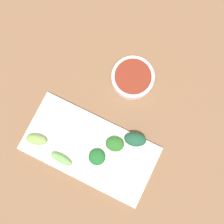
{
  "coord_description": "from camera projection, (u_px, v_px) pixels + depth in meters",
  "views": [
    {
      "loc": [
        0.1,
        0.05,
        0.87
      ],
      "look_at": [
        -0.02,
        -0.01,
        0.05
      ],
      "focal_mm": 46.21,
      "sensor_mm": 36.0,
      "label": 1
    }
  ],
  "objects": [
    {
      "name": "broccoli_leafy_1",
      "position": [
        97.0,
        157.0,
        0.82
      ],
      "size": [
        0.06,
        0.06,
        0.02
      ],
      "primitive_type": "ellipsoid",
      "rotation": [
        0.0,
        0.0,
        0.22
      ],
      "color": "#195B23",
      "rests_on": "serving_plate"
    },
    {
      "name": "tabletop",
      "position": [
        112.0,
        120.0,
        0.87
      ],
      "size": [
        2.1,
        2.1,
        0.02
      ],
      "primitive_type": "cube",
      "color": "brown",
      "rests_on": "ground"
    },
    {
      "name": "broccoli_stalk_3",
      "position": [
        36.0,
        140.0,
        0.83
      ],
      "size": [
        0.05,
        0.07,
        0.02
      ],
      "primitive_type": "ellipsoid",
      "rotation": [
        0.0,
        0.0,
        0.26
      ],
      "color": "#73A049",
      "rests_on": "serving_plate"
    },
    {
      "name": "sauce_bowl",
      "position": [
        133.0,
        78.0,
        0.86
      ],
      "size": [
        0.13,
        0.13,
        0.04
      ],
      "color": "white",
      "rests_on": "tabletop"
    },
    {
      "name": "broccoli_leafy_2",
      "position": [
        135.0,
        139.0,
        0.82
      ],
      "size": [
        0.06,
        0.07,
        0.03
      ],
      "primitive_type": "ellipsoid",
      "rotation": [
        0.0,
        0.0,
        0.32
      ],
      "color": "#19482F",
      "rests_on": "serving_plate"
    },
    {
      "name": "serving_plate",
      "position": [
        90.0,
        148.0,
        0.84
      ],
      "size": [
        0.19,
        0.38,
        0.01
      ],
      "primitive_type": "cube",
      "color": "silver",
      "rests_on": "tabletop"
    },
    {
      "name": "broccoli_stalk_4",
      "position": [
        61.0,
        159.0,
        0.82
      ],
      "size": [
        0.03,
        0.07,
        0.02
      ],
      "primitive_type": "ellipsoid",
      "rotation": [
        0.0,
        0.0,
        -0.05
      ],
      "color": "#63AB4E",
      "rests_on": "serving_plate"
    },
    {
      "name": "broccoli_leafy_0",
      "position": [
        115.0,
        144.0,
        0.83
      ],
      "size": [
        0.06,
        0.06,
        0.02
      ],
      "primitive_type": "ellipsoid",
      "rotation": [
        0.0,
        0.0,
        0.32
      ],
      "color": "#245E1E",
      "rests_on": "serving_plate"
    }
  ]
}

